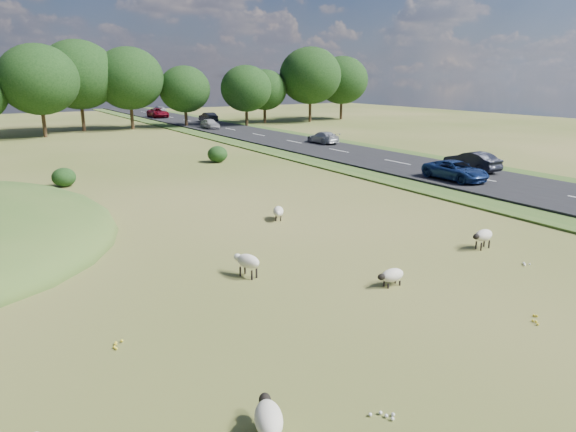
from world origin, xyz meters
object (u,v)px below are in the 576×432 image
Objects in this scene: car_3 at (472,161)px; sheep_1 at (392,275)px; car_4 at (456,170)px; sheep_5 at (278,212)px; car_0 at (323,137)px; car_7 at (210,123)px; car_2 at (158,113)px; sheep_4 at (268,418)px; car_5 at (159,109)px; sheep_2 at (483,236)px; car_1 at (208,117)px; sheep_3 at (247,261)px.

sheep_1 is at bearing 32.97° from car_3.
sheep_5 is at bearing -173.92° from car_4.
car_0 is 1.11× the size of car_7.
car_2 is (15.99, 75.38, 0.62)m from sheep_1.
car_0 is 21.31m from car_4.
sheep_5 is 0.28× the size of car_3.
sheep_4 is 0.35× the size of car_7.
car_3 is 0.97× the size of car_5.
car_3 is at bearing 90.00° from car_5.
car_4 is (14.99, 1.60, 0.46)m from sheep_5.
sheep_4 is 32.38m from car_3.
car_2 is at bearing -161.37° from sheep_5.
sheep_4 is 28.23m from car_4.
car_3 is 0.94× the size of car_4.
car_7 is at bearing 83.49° from car_5.
car_4 is at bearing 87.11° from car_5.
car_3 reaches higher than sheep_2.
car_7 is (0.00, -22.35, -0.12)m from car_2.
car_2 is (-3.80, 12.78, 0.05)m from car_1.
car_7 is (-3.80, 40.20, -0.07)m from car_3.
car_5 is (27.31, 90.90, 0.43)m from sheep_4.
sheep_3 is 0.28× the size of car_5.
sheep_2 is 0.28× the size of car_0.
sheep_1 is 0.29× the size of car_7.
sheep_3 is 0.29× the size of car_1.
sheep_2 is (6.06, 0.98, 0.19)m from sheep_1.
car_0 is 21.35m from car_7.
sheep_3 reaches higher than sheep_1.
sheep_1 is 23.59m from car_3.
car_2 is at bearing -84.99° from car_0.
car_2 is at bearing 70.87° from car_5.
car_0 reaches higher than sheep_3.
car_2 is 64.32m from car_4.
car_0 is at bearing 79.73° from car_4.
car_1 is 0.97× the size of car_5.
car_5 is at bearing -90.00° from car_0.
car_4 is at bearing -90.00° from car_7.
car_1 reaches higher than sheep_2.
sheep_4 is at bearing 67.88° from car_1.
car_2 reaches higher than car_5.
sheep_1 is 0.20× the size of car_2.
car_5 is at bearing -35.33° from sheep_3.
sheep_2 is 86.46m from car_5.
car_3 reaches higher than car_7.
car_2 is 1.18× the size of car_4.
sheep_1 is 0.93× the size of sheep_2.
car_4 is at bearing -90.00° from car_2.
sheep_2 is at bearing -97.60° from car_2.
sheep_5 is 56.37m from car_1.
car_1 is 0.79× the size of car_2.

